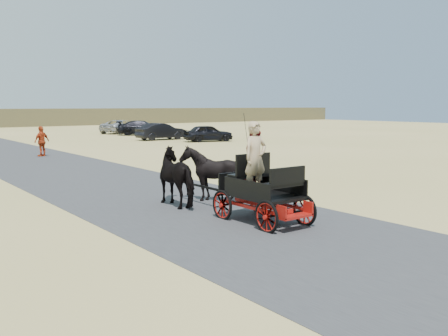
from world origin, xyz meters
TOP-DOWN VIEW (x-y plane):
  - ground at (0.00, 0.00)m, footprint 140.00×140.00m
  - road at (0.00, 0.00)m, footprint 6.00×140.00m
  - carriage at (0.50, -0.93)m, footprint 1.30×2.40m
  - horse_left at (-0.05, 2.07)m, footprint 0.91×2.01m
  - horse_right at (1.05, 2.07)m, footprint 1.37×1.54m
  - driver_man at (0.30, -0.88)m, footprint 0.66×0.43m
  - passenger_woman at (0.80, -0.33)m, footprint 0.77×0.60m
  - pedestrian at (1.06, 18.68)m, footprint 1.09×0.82m
  - car_a at (15.41, 22.66)m, footprint 4.22×2.55m
  - car_b at (13.36, 26.66)m, footprint 4.28×1.58m
  - car_c at (15.16, 33.41)m, footprint 5.15×4.28m
  - car_d at (14.94, 37.67)m, footprint 5.44×4.33m

SIDE VIEW (x-z plane):
  - ground at x=0.00m, z-range 0.00..0.00m
  - road at x=0.00m, z-range 0.00..0.01m
  - carriage at x=0.50m, z-range 0.00..0.72m
  - car_a at x=15.41m, z-range 0.00..1.34m
  - car_d at x=14.94m, z-range 0.00..1.38m
  - car_b at x=13.36m, z-range 0.00..1.40m
  - car_c at x=15.16m, z-range 0.00..1.41m
  - horse_left at x=-0.05m, z-range 0.00..1.70m
  - horse_right at x=1.05m, z-range 0.00..1.70m
  - pedestrian at x=1.06m, z-range 0.00..1.73m
  - passenger_woman at x=0.80m, z-range 0.72..2.30m
  - driver_man at x=0.30m, z-range 0.72..2.52m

